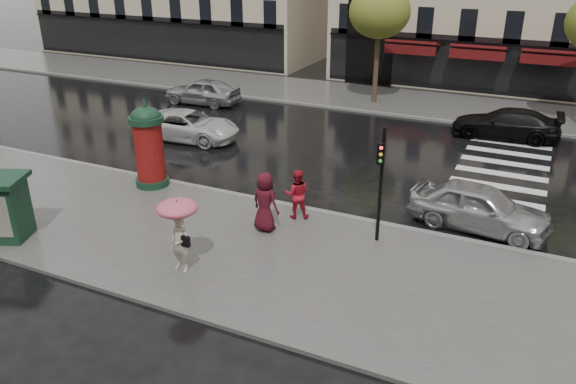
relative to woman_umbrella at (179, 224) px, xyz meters
The scene contains 17 objects.
ground 3.09m from the woman_umbrella, 58.05° to the left, with size 160.00×160.00×0.00m, color black.
near_sidewalk 2.71m from the woman_umbrella, 51.30° to the left, with size 90.00×7.00×0.12m, color #474744.
far_sidewalk 21.36m from the woman_umbrella, 86.22° to the left, with size 90.00×6.00×0.12m, color #474744.
near_kerb 5.64m from the woman_umbrella, 75.02° to the left, with size 90.00×0.25×0.14m, color slate.
far_kerb 18.37m from the woman_umbrella, 85.60° to the left, with size 90.00×0.25×0.14m, color slate.
zebra_crossing 14.07m from the woman_umbrella, 58.01° to the left, with size 3.60×11.75×0.01m, color silver.
tree_far_left 20.58m from the woman_umbrella, 91.68° to the left, with size 3.40×3.40×6.64m.
woman_umbrella is the anchor object (origin of this frame).
woman_red 4.75m from the woman_umbrella, 70.63° to the left, with size 0.83×0.65×1.71m, color red.
man_burgundy 3.38m from the woman_umbrella, 72.31° to the left, with size 0.96×0.63×1.97m, color #450D18.
morris_column 6.56m from the woman_umbrella, 134.82° to the left, with size 1.29×1.29×3.47m.
traffic_light 6.06m from the woman_umbrella, 41.49° to the left, with size 0.24×0.34×3.67m.
newsstand 6.23m from the woman_umbrella, behind, with size 2.12×1.98×2.04m.
car_silver 9.71m from the woman_umbrella, 41.84° to the left, with size 1.81×4.50×1.53m, color #AEAEB3.
car_white 12.19m from the woman_umbrella, 123.55° to the left, with size 2.30×4.99×1.39m, color silver.
car_black 18.25m from the woman_umbrella, 67.38° to the left, with size 2.02×4.96×1.44m, color black.
car_far_silver 18.69m from the woman_umbrella, 121.24° to the left, with size 1.80×4.48×1.52m, color #A9AAAE.
Camera 1 is at (7.15, -13.40, 8.59)m, focal length 35.00 mm.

